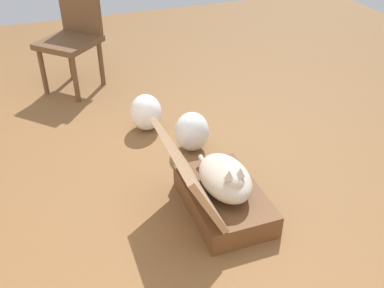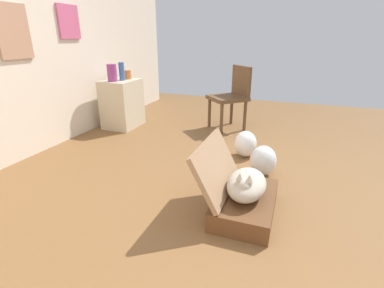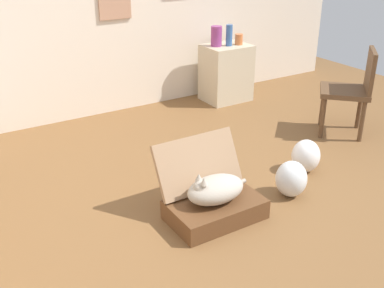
{
  "view_description": "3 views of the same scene",
  "coord_description": "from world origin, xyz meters",
  "px_view_note": "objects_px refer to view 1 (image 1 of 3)",
  "views": [
    {
      "loc": [
        -2.1,
        0.64,
        1.82
      ],
      "look_at": [
        -0.21,
        -0.04,
        0.49
      ],
      "focal_mm": 41.32,
      "sensor_mm": 36.0,
      "label": 1
    },
    {
      "loc": [
        -2.1,
        -0.49,
        1.26
      ],
      "look_at": [
        -0.3,
        0.18,
        0.52
      ],
      "focal_mm": 26.38,
      "sensor_mm": 36.0,
      "label": 2
    },
    {
      "loc": [
        -1.9,
        -2.57,
        1.92
      ],
      "look_at": [
        -0.06,
        0.39,
        0.3
      ],
      "focal_mm": 43.6,
      "sensor_mm": 36.0,
      "label": 3
    }
  ],
  "objects_px": {
    "suitcase_base": "(224,199)",
    "cat": "(226,178)",
    "plastic_bag_clear": "(146,112)",
    "plastic_bag_white": "(192,132)",
    "chair": "(73,36)"
  },
  "relations": [
    {
      "from": "suitcase_base",
      "to": "cat",
      "type": "xyz_separation_m",
      "value": [
        -0.01,
        0.0,
        0.17
      ]
    },
    {
      "from": "cat",
      "to": "plastic_bag_clear",
      "type": "bearing_deg",
      "value": 10.17
    },
    {
      "from": "plastic_bag_white",
      "to": "plastic_bag_clear",
      "type": "relative_size",
      "value": 1.01
    },
    {
      "from": "plastic_bag_white",
      "to": "chair",
      "type": "relative_size",
      "value": 0.34
    },
    {
      "from": "suitcase_base",
      "to": "plastic_bag_clear",
      "type": "xyz_separation_m",
      "value": [
        1.07,
        0.19,
        0.07
      ]
    },
    {
      "from": "plastic_bag_white",
      "to": "cat",
      "type": "bearing_deg",
      "value": 176.33
    },
    {
      "from": "suitcase_base",
      "to": "chair",
      "type": "height_order",
      "value": "chair"
    },
    {
      "from": "chair",
      "to": "plastic_bag_clear",
      "type": "bearing_deg",
      "value": -22.56
    },
    {
      "from": "plastic_bag_white",
      "to": "plastic_bag_clear",
      "type": "distance_m",
      "value": 0.45
    },
    {
      "from": "chair",
      "to": "plastic_bag_white",
      "type": "bearing_deg",
      "value": -19.56
    },
    {
      "from": "plastic_bag_clear",
      "to": "cat",
      "type": "bearing_deg",
      "value": -169.83
    },
    {
      "from": "suitcase_base",
      "to": "plastic_bag_white",
      "type": "xyz_separation_m",
      "value": [
        0.69,
        -0.04,
        0.07
      ]
    },
    {
      "from": "plastic_bag_clear",
      "to": "chair",
      "type": "height_order",
      "value": "chair"
    },
    {
      "from": "suitcase_base",
      "to": "cat",
      "type": "height_order",
      "value": "cat"
    },
    {
      "from": "plastic_bag_clear",
      "to": "chair",
      "type": "distance_m",
      "value": 1.08
    }
  ]
}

